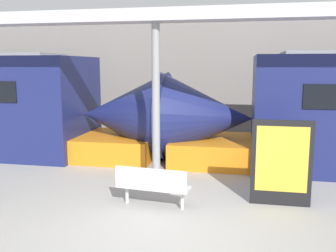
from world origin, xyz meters
TOP-DOWN VIEW (x-y plane):
  - ground_plane at (0.00, 0.00)m, footprint 60.00×60.00m
  - station_wall at (0.00, 8.77)m, footprint 56.00×0.20m
  - bench_near at (-0.36, 1.11)m, footprint 1.53×0.60m
  - poster_board at (2.17, 1.73)m, footprint 1.20×0.07m
  - support_column_near at (-0.62, 2.57)m, footprint 0.19×0.19m
  - canopy_beam at (-0.62, 2.57)m, footprint 28.00×0.60m

SIDE VIEW (x-z plane):
  - ground_plane at x=0.00m, z-range 0.00..0.00m
  - bench_near at x=-0.36m, z-range 0.07..0.90m
  - poster_board at x=2.17m, z-range 0.01..1.77m
  - support_column_near at x=-0.62m, z-range 0.00..3.79m
  - station_wall at x=0.00m, z-range 0.00..5.00m
  - canopy_beam at x=-0.62m, z-range 3.79..4.07m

